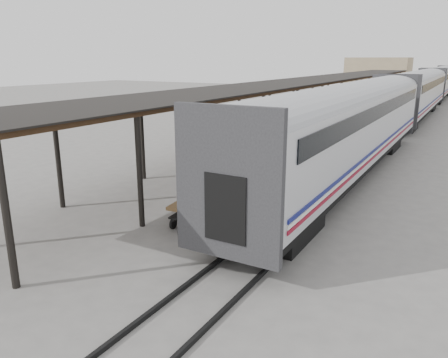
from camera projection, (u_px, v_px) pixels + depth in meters
name	position (u px, v px, depth m)	size (l,w,h in m)	color
ground	(204.00, 215.00, 16.54)	(160.00, 160.00, 0.00)	slate
train	(417.00, 91.00, 42.53)	(3.45, 76.01, 4.01)	silver
canopy	(321.00, 80.00, 37.17)	(4.90, 64.30, 4.15)	#422B19
rails	(415.00, 118.00, 43.40)	(1.54, 150.00, 0.12)	black
building_left	(378.00, 73.00, 89.07)	(12.00, 8.00, 6.00)	tan
baggage_cart	(198.00, 205.00, 15.72)	(1.48, 2.51, 0.86)	brown
suitcase_stack	(199.00, 192.00, 15.93)	(1.12, 1.23, 0.43)	#323335
luggage_tug	(320.00, 127.00, 34.12)	(1.14, 1.62, 1.31)	maroon
porter	(194.00, 184.00, 14.80)	(0.56, 0.37, 1.55)	navy
pedestrian	(316.00, 127.00, 31.75)	(1.07, 0.45, 1.83)	black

